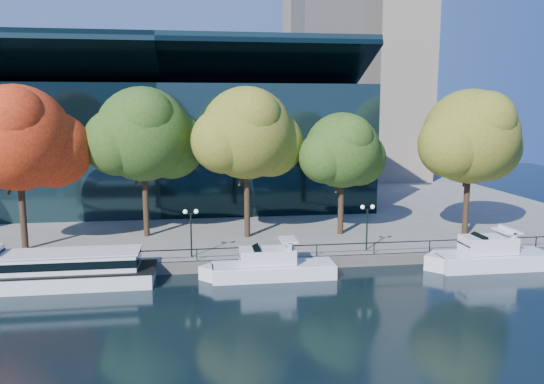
{
  "coord_description": "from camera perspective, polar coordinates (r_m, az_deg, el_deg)",
  "views": [
    {
      "loc": [
        0.32,
        -39.0,
        13.35
      ],
      "look_at": [
        6.86,
        8.0,
        5.77
      ],
      "focal_mm": 35.0,
      "sensor_mm": 36.0,
      "label": 1
    }
  ],
  "objects": [
    {
      "name": "cruiser_far",
      "position": [
        48.11,
        22.18,
        -6.35
      ],
      "size": [
        10.76,
        2.98,
        3.52
      ],
      "color": "white",
      "rests_on": "ground"
    },
    {
      "name": "tree_5",
      "position": [
        54.17,
        20.73,
        5.39
      ],
      "size": [
        11.26,
        9.23,
        14.12
      ],
      "color": "black",
      "rests_on": "promenade"
    },
    {
      "name": "railing",
      "position": [
        43.77,
        -8.11,
        -6.13
      ],
      "size": [
        88.2,
        0.08,
        0.99
      ],
      "color": "black",
      "rests_on": "promenade"
    },
    {
      "name": "convention_building",
      "position": [
        71.09,
        -11.43,
        4.99
      ],
      "size": [
        50.0,
        24.57,
        21.43
      ],
      "color": "black",
      "rests_on": "ground"
    },
    {
      "name": "lamp_2",
      "position": [
        46.78,
        10.21,
        -2.63
      ],
      "size": [
        1.26,
        0.36,
        4.03
      ],
      "color": "black",
      "rests_on": "promenade"
    },
    {
      "name": "tree_2",
      "position": [
        51.73,
        -13.49,
        5.86
      ],
      "size": [
        11.17,
        9.16,
        14.33
      ],
      "color": "black",
      "rests_on": "promenade"
    },
    {
      "name": "tree_4",
      "position": [
        51.76,
        7.71,
        4.29
      ],
      "size": [
        9.11,
        7.47,
        11.91
      ],
      "color": "black",
      "rests_on": "promenade"
    },
    {
      "name": "promenade",
      "position": [
        76.47,
        -8.05,
        -0.69
      ],
      "size": [
        90.0,
        67.08,
        1.0
      ],
      "color": "slate",
      "rests_on": "ground"
    },
    {
      "name": "lamp_1",
      "position": [
        44.51,
        -8.73,
        -3.19
      ],
      "size": [
        1.26,
        0.36,
        4.03
      ],
      "color": "black",
      "rests_on": "promenade"
    },
    {
      "name": "tree_1",
      "position": [
        50.35,
        -25.53,
        5.06
      ],
      "size": [
        11.37,
        9.32,
        14.34
      ],
      "color": "black",
      "rests_on": "promenade"
    },
    {
      "name": "ground",
      "position": [
        41.23,
        -8.06,
        -9.92
      ],
      "size": [
        160.0,
        160.0,
        0.0
      ],
      "primitive_type": "plane",
      "color": "black",
      "rests_on": "ground"
    },
    {
      "name": "tour_boat",
      "position": [
        43.57,
        -23.2,
        -7.66
      ],
      "size": [
        16.83,
        3.75,
        3.19
      ],
      "color": "silver",
      "rests_on": "ground"
    },
    {
      "name": "cruiser_near",
      "position": [
        42.27,
        -0.42,
        -7.96
      ],
      "size": [
        10.74,
        2.77,
        3.11
      ],
      "color": "white",
      "rests_on": "ground"
    },
    {
      "name": "tree_3",
      "position": [
        50.04,
        -2.54,
        6.14
      ],
      "size": [
        10.87,
        8.91,
        14.34
      ],
      "color": "black",
      "rests_on": "promenade"
    }
  ]
}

